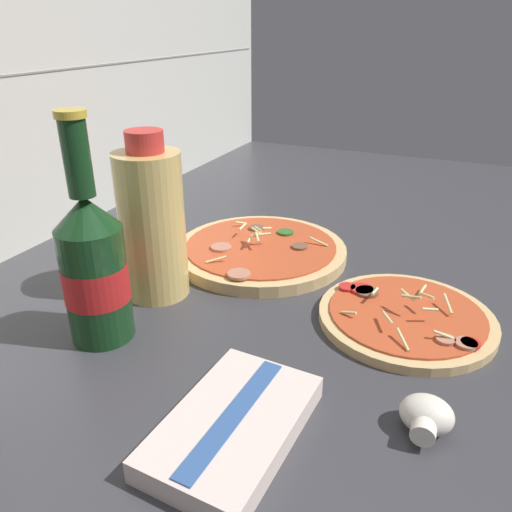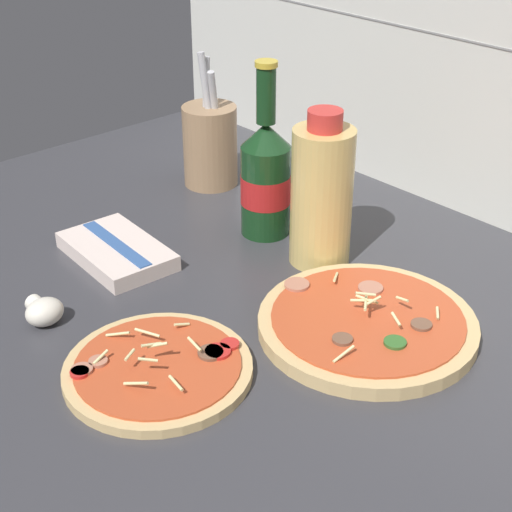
{
  "view_description": "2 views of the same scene",
  "coord_description": "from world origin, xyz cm",
  "px_view_note": "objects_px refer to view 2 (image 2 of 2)",
  "views": [
    {
      "loc": [
        -65.37,
        -21.23,
        37.52
      ],
      "look_at": [
        -9.3,
        3.71,
        8.44
      ],
      "focal_mm": 35.0,
      "sensor_mm": 36.0,
      "label": 1
    },
    {
      "loc": [
        53.52,
        -56.94,
        59.64
      ],
      "look_at": [
        -9.98,
        0.26,
        11.14
      ],
      "focal_mm": 55.0,
      "sensor_mm": 36.0,
      "label": 2
    }
  ],
  "objects_px": {
    "pizza_far": "(367,324)",
    "oil_bottle": "(322,195)",
    "beer_bottle": "(266,176)",
    "utensil_crock": "(210,144)",
    "pizza_near": "(158,369)",
    "mushroom_left": "(44,311)",
    "dish_towel": "(117,251)"
  },
  "relations": [
    {
      "from": "pizza_far",
      "to": "utensil_crock",
      "type": "height_order",
      "value": "utensil_crock"
    },
    {
      "from": "oil_bottle",
      "to": "dish_towel",
      "type": "height_order",
      "value": "oil_bottle"
    },
    {
      "from": "pizza_far",
      "to": "utensil_crock",
      "type": "relative_size",
      "value": 1.18
    },
    {
      "from": "oil_bottle",
      "to": "mushroom_left",
      "type": "distance_m",
      "value": 0.41
    },
    {
      "from": "oil_bottle",
      "to": "dish_towel",
      "type": "bearing_deg",
      "value": -132.51
    },
    {
      "from": "pizza_far",
      "to": "oil_bottle",
      "type": "distance_m",
      "value": 0.21
    },
    {
      "from": "pizza_far",
      "to": "beer_bottle",
      "type": "bearing_deg",
      "value": 163.01
    },
    {
      "from": "pizza_far",
      "to": "beer_bottle",
      "type": "xyz_separation_m",
      "value": [
        -0.28,
        0.09,
        0.08
      ]
    },
    {
      "from": "pizza_near",
      "to": "beer_bottle",
      "type": "relative_size",
      "value": 0.82
    },
    {
      "from": "pizza_far",
      "to": "oil_bottle",
      "type": "xyz_separation_m",
      "value": [
        -0.17,
        0.09,
        0.09
      ]
    },
    {
      "from": "pizza_near",
      "to": "mushroom_left",
      "type": "distance_m",
      "value": 0.19
    },
    {
      "from": "beer_bottle",
      "to": "dish_towel",
      "type": "xyz_separation_m",
      "value": [
        -0.08,
        -0.22,
        -0.08
      ]
    },
    {
      "from": "oil_bottle",
      "to": "utensil_crock",
      "type": "height_order",
      "value": "utensil_crock"
    },
    {
      "from": "mushroom_left",
      "to": "utensil_crock",
      "type": "xyz_separation_m",
      "value": [
        -0.2,
        0.43,
        0.06
      ]
    },
    {
      "from": "oil_bottle",
      "to": "mushroom_left",
      "type": "height_order",
      "value": "oil_bottle"
    },
    {
      "from": "pizza_near",
      "to": "oil_bottle",
      "type": "relative_size",
      "value": 0.97
    },
    {
      "from": "pizza_near",
      "to": "mushroom_left",
      "type": "relative_size",
      "value": 4.21
    },
    {
      "from": "pizza_near",
      "to": "dish_towel",
      "type": "distance_m",
      "value": 0.29
    },
    {
      "from": "utensil_crock",
      "to": "mushroom_left",
      "type": "bearing_deg",
      "value": -65.78
    },
    {
      "from": "pizza_near",
      "to": "beer_bottle",
      "type": "xyz_separation_m",
      "value": [
        -0.18,
        0.33,
        0.09
      ]
    },
    {
      "from": "oil_bottle",
      "to": "dish_towel",
      "type": "distance_m",
      "value": 0.31
    },
    {
      "from": "beer_bottle",
      "to": "utensil_crock",
      "type": "relative_size",
      "value": 1.15
    },
    {
      "from": "mushroom_left",
      "to": "oil_bottle",
      "type": "bearing_deg",
      "value": 72.18
    },
    {
      "from": "oil_bottle",
      "to": "utensil_crock",
      "type": "bearing_deg",
      "value": 170.13
    },
    {
      "from": "mushroom_left",
      "to": "beer_bottle",
      "type": "bearing_deg",
      "value": 89.25
    },
    {
      "from": "pizza_far",
      "to": "oil_bottle",
      "type": "height_order",
      "value": "oil_bottle"
    },
    {
      "from": "beer_bottle",
      "to": "utensil_crock",
      "type": "bearing_deg",
      "value": 164.78
    },
    {
      "from": "pizza_near",
      "to": "dish_towel",
      "type": "xyz_separation_m",
      "value": [
        -0.26,
        0.12,
        0.0
      ]
    },
    {
      "from": "beer_bottle",
      "to": "oil_bottle",
      "type": "distance_m",
      "value": 0.12
    },
    {
      "from": "pizza_far",
      "to": "dish_towel",
      "type": "height_order",
      "value": "pizza_far"
    },
    {
      "from": "pizza_near",
      "to": "mushroom_left",
      "type": "bearing_deg",
      "value": -166.07
    },
    {
      "from": "mushroom_left",
      "to": "utensil_crock",
      "type": "bearing_deg",
      "value": 114.22
    }
  ]
}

